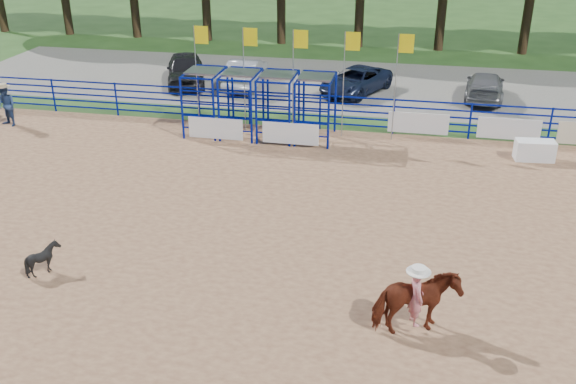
% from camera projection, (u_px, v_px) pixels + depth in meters
% --- Properties ---
extents(ground, '(120.00, 120.00, 0.00)m').
position_uv_depth(ground, '(265.00, 248.00, 17.83)').
color(ground, '#335923').
rests_on(ground, ground).
extents(arena_dirt, '(30.00, 20.00, 0.02)m').
position_uv_depth(arena_dirt, '(265.00, 247.00, 17.82)').
color(arena_dirt, '#A47652').
rests_on(arena_dirt, ground).
extents(gravel_strip, '(40.00, 10.00, 0.01)m').
position_uv_depth(gravel_strip, '(340.00, 84.00, 32.91)').
color(gravel_strip, slate).
rests_on(gravel_strip, ground).
extents(announcer_table, '(1.44, 0.77, 0.74)m').
position_uv_depth(announcer_table, '(535.00, 150.00, 23.47)').
color(announcer_table, white).
rests_on(announcer_table, arena_dirt).
extents(horse_and_rider, '(2.03, 1.50, 2.37)m').
position_uv_depth(horse_and_rider, '(416.00, 300.00, 14.03)').
color(horse_and_rider, maroon).
rests_on(horse_and_rider, arena_dirt).
extents(calf, '(0.88, 0.81, 0.85)m').
position_uv_depth(calf, '(43.00, 259.00, 16.45)').
color(calf, black).
rests_on(calf, arena_dirt).
extents(spectator_cowboy, '(1.02, 0.91, 1.79)m').
position_uv_depth(spectator_cowboy, '(6.00, 105.00, 26.68)').
color(spectator_cowboy, navy).
rests_on(spectator_cowboy, arena_dirt).
extents(car_a, '(3.26, 4.87, 1.54)m').
position_uv_depth(car_a, '(186.00, 69.00, 32.60)').
color(car_a, black).
rests_on(car_a, gravel_strip).
extents(car_b, '(1.68, 4.37, 1.42)m').
position_uv_depth(car_b, '(246.00, 73.00, 32.17)').
color(car_b, gray).
rests_on(car_b, gravel_strip).
extents(car_c, '(3.69, 4.86, 1.23)m').
position_uv_depth(car_c, '(356.00, 81.00, 31.22)').
color(car_c, '#141B33').
rests_on(car_c, gravel_strip).
extents(car_d, '(2.15, 4.42, 1.24)m').
position_uv_depth(car_d, '(485.00, 86.00, 30.35)').
color(car_d, slate).
rests_on(car_d, gravel_strip).
extents(perimeter_fence, '(30.10, 20.10, 1.50)m').
position_uv_depth(perimeter_fence, '(264.00, 224.00, 17.51)').
color(perimeter_fence, '#061693').
rests_on(perimeter_fence, ground).
extents(chute_assembly, '(19.32, 2.41, 4.20)m').
position_uv_depth(chute_assembly, '(269.00, 106.00, 25.47)').
color(chute_assembly, '#061693').
rests_on(chute_assembly, ground).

